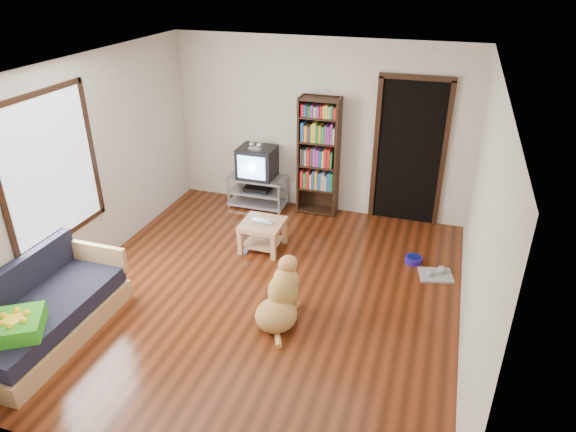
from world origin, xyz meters
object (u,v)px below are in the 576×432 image
(tv_stand, at_px, (258,190))
(dog_bowl, at_px, (413,260))
(coffee_table, at_px, (263,230))
(grey_rag, at_px, (436,275))
(dog, at_px, (281,299))
(laptop, at_px, (262,222))
(sofa, at_px, (45,315))
(green_cushion, at_px, (16,326))
(crt_tv, at_px, (258,162))
(bookshelf, at_px, (319,151))

(tv_stand, bearing_deg, dog_bowl, -21.10)
(tv_stand, xyz_separation_m, coffee_table, (0.54, -1.24, 0.01))
(grey_rag, relative_size, dog, 0.45)
(laptop, distance_m, sofa, 2.81)
(dog_bowl, relative_size, coffee_table, 0.40)
(green_cushion, height_order, coffee_table, green_cushion)
(dog_bowl, height_order, grey_rag, dog_bowl)
(green_cushion, relative_size, tv_stand, 0.53)
(laptop, height_order, tv_stand, tv_stand)
(laptop, height_order, crt_tv, crt_tv)
(dog_bowl, height_order, sofa, sofa)
(dog_bowl, bearing_deg, green_cushion, -137.54)
(bookshelf, relative_size, dog, 2.03)
(laptop, distance_m, dog_bowl, 2.05)
(dog_bowl, relative_size, dog, 0.25)
(grey_rag, bearing_deg, dog_bowl, 140.19)
(tv_stand, xyz_separation_m, sofa, (-0.97, -3.63, -0.01))
(tv_stand, xyz_separation_m, bookshelf, (0.95, 0.09, 0.73))
(green_cushion, xyz_separation_m, dog, (2.12, 1.46, -0.23))
(crt_tv, bearing_deg, bookshelf, 4.32)
(green_cushion, height_order, grey_rag, green_cushion)
(laptop, xyz_separation_m, bookshelf, (0.41, 1.37, 0.59))
(coffee_table, bearing_deg, green_cushion, -116.13)
(laptop, distance_m, crt_tv, 1.44)
(dog_bowl, xyz_separation_m, tv_stand, (-2.54, 0.98, 0.23))
(green_cushion, distance_m, sofa, 0.53)
(laptop, relative_size, crt_tv, 0.51)
(coffee_table, distance_m, dog, 1.56)
(green_cushion, relative_size, dog_bowl, 2.15)
(green_cushion, xyz_separation_m, sofa, (-0.12, 0.45, -0.24))
(laptop, relative_size, grey_rag, 0.74)
(dog_bowl, bearing_deg, bookshelf, 145.97)
(bookshelf, bearing_deg, dog, -83.34)
(bookshelf, relative_size, sofa, 1.00)
(dog_bowl, distance_m, tv_stand, 2.73)
(dog_bowl, xyz_separation_m, dog, (-1.27, -1.64, 0.22))
(green_cushion, xyz_separation_m, bookshelf, (1.80, 4.18, 0.50))
(crt_tv, bearing_deg, dog_bowl, -21.53)
(grey_rag, bearing_deg, crt_tv, 156.21)
(laptop, distance_m, dog, 1.54)
(crt_tv, relative_size, dog, 0.66)
(grey_rag, height_order, bookshelf, bookshelf)
(crt_tv, height_order, sofa, crt_tv)
(green_cushion, distance_m, dog, 2.58)
(laptop, xyz_separation_m, coffee_table, (0.00, 0.03, -0.13))
(crt_tv, xyz_separation_m, sofa, (-0.97, -3.65, -0.48))
(bookshelf, bearing_deg, green_cushion, -113.32)
(bookshelf, height_order, coffee_table, bookshelf)
(sofa, bearing_deg, coffee_table, 57.57)
(green_cushion, relative_size, sofa, 0.26)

